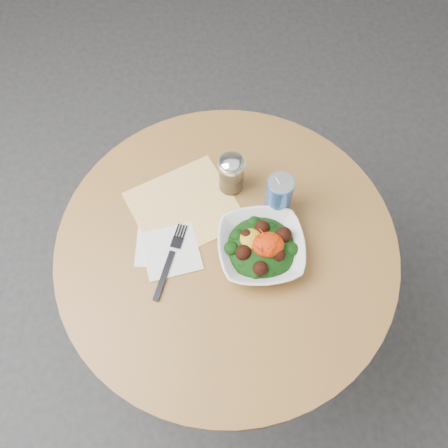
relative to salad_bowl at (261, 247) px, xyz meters
name	(u,v)px	position (x,y,z in m)	size (l,w,h in m)	color
ground	(226,324)	(-0.09, 0.02, -0.78)	(6.00, 6.00, 0.00)	#2E2E30
table	(226,273)	(-0.09, 0.02, -0.23)	(0.90, 0.90, 0.75)	black
cloth_napkin	(185,208)	(-0.19, 0.14, -0.03)	(0.27, 0.25, 0.00)	#FFA70D
paper_napkins	(167,247)	(-0.24, 0.03, -0.03)	(0.18, 0.19, 0.00)	white
salad_bowl	(261,247)	(0.00, 0.00, 0.00)	(0.23, 0.23, 0.08)	white
fork	(170,259)	(-0.23, -0.01, -0.02)	(0.09, 0.21, 0.00)	black
spice_shaker	(231,174)	(-0.06, 0.20, 0.03)	(0.07, 0.07, 0.13)	silver
beverage_can	(279,196)	(0.05, 0.13, 0.04)	(0.07, 0.07, 0.13)	navy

